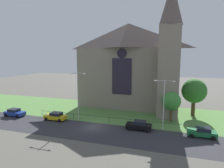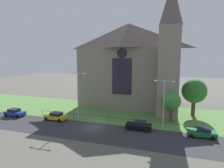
{
  "view_description": "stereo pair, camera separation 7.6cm",
  "coord_description": "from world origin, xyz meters",
  "px_view_note": "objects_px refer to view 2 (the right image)",
  "views": [
    {
      "loc": [
        12.95,
        -30.05,
        12.2
      ],
      "look_at": [
        0.78,
        8.0,
        6.46
      ],
      "focal_mm": 31.3,
      "sensor_mm": 36.0,
      "label": 1
    },
    {
      "loc": [
        13.03,
        -30.03,
        12.2
      ],
      "look_at": [
        0.78,
        8.0,
        6.46
      ],
      "focal_mm": 31.3,
      "sensor_mm": 36.0,
      "label": 2
    }
  ],
  "objects_px": {
    "streetlamp_far": "(164,98)",
    "parked_car_yellow": "(56,116)",
    "parked_car_black": "(139,125)",
    "parked_car_blue": "(15,112)",
    "tree_right_far": "(194,91)",
    "streetlamp_near": "(78,90)",
    "tree_right_near": "(171,101)",
    "parked_car_green": "(202,132)",
    "church_building": "(131,64)"
  },
  "relations": [
    {
      "from": "tree_right_near",
      "to": "streetlamp_near",
      "type": "height_order",
      "value": "streetlamp_near"
    },
    {
      "from": "church_building",
      "to": "parked_car_black",
      "type": "bearing_deg",
      "value": -72.3
    },
    {
      "from": "parked_car_black",
      "to": "parked_car_green",
      "type": "xyz_separation_m",
      "value": [
        9.61,
        -0.02,
        0.0
      ]
    },
    {
      "from": "parked_car_yellow",
      "to": "streetlamp_far",
      "type": "bearing_deg",
      "value": -175.8
    },
    {
      "from": "church_building",
      "to": "parked_car_blue",
      "type": "relative_size",
      "value": 6.12
    },
    {
      "from": "church_building",
      "to": "parked_car_yellow",
      "type": "distance_m",
      "value": 21.5
    },
    {
      "from": "church_building",
      "to": "tree_right_far",
      "type": "height_order",
      "value": "church_building"
    },
    {
      "from": "church_building",
      "to": "tree_right_near",
      "type": "relative_size",
      "value": 4.59
    },
    {
      "from": "tree_right_near",
      "to": "parked_car_green",
      "type": "bearing_deg",
      "value": -51.35
    },
    {
      "from": "streetlamp_near",
      "to": "parked_car_green",
      "type": "bearing_deg",
      "value": -3.59
    },
    {
      "from": "tree_right_near",
      "to": "parked_car_yellow",
      "type": "relative_size",
      "value": 1.35
    },
    {
      "from": "parked_car_blue",
      "to": "tree_right_far",
      "type": "bearing_deg",
      "value": 19.94
    },
    {
      "from": "streetlamp_far",
      "to": "parked_car_green",
      "type": "xyz_separation_m",
      "value": [
        5.84,
        -1.35,
        -4.6
      ]
    },
    {
      "from": "parked_car_yellow",
      "to": "streetlamp_near",
      "type": "bearing_deg",
      "value": -162.33
    },
    {
      "from": "church_building",
      "to": "parked_car_green",
      "type": "height_order",
      "value": "church_building"
    },
    {
      "from": "tree_right_near",
      "to": "parked_car_yellow",
      "type": "height_order",
      "value": "tree_right_near"
    },
    {
      "from": "parked_car_black",
      "to": "streetlamp_far",
      "type": "bearing_deg",
      "value": -161.68
    },
    {
      "from": "church_building",
      "to": "parked_car_yellow",
      "type": "bearing_deg",
      "value": -125.24
    },
    {
      "from": "streetlamp_near",
      "to": "parked_car_black",
      "type": "relative_size",
      "value": 2.18
    },
    {
      "from": "church_building",
      "to": "parked_car_green",
      "type": "distance_m",
      "value": 23.54
    },
    {
      "from": "tree_right_near",
      "to": "parked_car_black",
      "type": "height_order",
      "value": "tree_right_near"
    },
    {
      "from": "streetlamp_far",
      "to": "parked_car_black",
      "type": "height_order",
      "value": "streetlamp_far"
    },
    {
      "from": "streetlamp_far",
      "to": "parked_car_black",
      "type": "bearing_deg",
      "value": -160.52
    },
    {
      "from": "streetlamp_far",
      "to": "parked_car_black",
      "type": "distance_m",
      "value": 6.09
    },
    {
      "from": "tree_right_far",
      "to": "parked_car_blue",
      "type": "xyz_separation_m",
      "value": [
        -34.83,
        -11.57,
        -4.37
      ]
    },
    {
      "from": "church_building",
      "to": "parked_car_blue",
      "type": "bearing_deg",
      "value": -141.89
    },
    {
      "from": "church_building",
      "to": "streetlamp_near",
      "type": "distance_m",
      "value": 16.63
    },
    {
      "from": "tree_right_far",
      "to": "parked_car_green",
      "type": "xyz_separation_m",
      "value": [
        0.38,
        -11.22,
        -4.37
      ]
    },
    {
      "from": "tree_right_far",
      "to": "streetlamp_far",
      "type": "distance_m",
      "value": 11.28
    },
    {
      "from": "streetlamp_near",
      "to": "streetlamp_far",
      "type": "xyz_separation_m",
      "value": [
        15.72,
        -0.0,
        -0.44
      ]
    },
    {
      "from": "church_building",
      "to": "streetlamp_near",
      "type": "xyz_separation_m",
      "value": [
        -6.92,
        -14.44,
        -4.49
      ]
    },
    {
      "from": "tree_right_far",
      "to": "parked_car_green",
      "type": "relative_size",
      "value": 1.81
    },
    {
      "from": "parked_car_yellow",
      "to": "parked_car_green",
      "type": "relative_size",
      "value": 1.0
    },
    {
      "from": "parked_car_black",
      "to": "parked_car_blue",
      "type": "bearing_deg",
      "value": -0.34
    },
    {
      "from": "parked_car_black",
      "to": "parked_car_yellow",
      "type": "bearing_deg",
      "value": -1.27
    },
    {
      "from": "church_building",
      "to": "parked_car_yellow",
      "type": "xyz_separation_m",
      "value": [
        -11.12,
        -15.74,
        -9.53
      ]
    },
    {
      "from": "streetlamp_near",
      "to": "streetlamp_far",
      "type": "relative_size",
      "value": 1.1
    },
    {
      "from": "tree_right_near",
      "to": "parked_car_black",
      "type": "bearing_deg",
      "value": -130.23
    },
    {
      "from": "church_building",
      "to": "streetlamp_near",
      "type": "bearing_deg",
      "value": -115.6
    },
    {
      "from": "church_building",
      "to": "tree_right_near",
      "type": "bearing_deg",
      "value": -44.94
    },
    {
      "from": "tree_right_near",
      "to": "streetlamp_near",
      "type": "relative_size",
      "value": 0.61
    },
    {
      "from": "tree_right_far",
      "to": "streetlamp_near",
      "type": "relative_size",
      "value": 0.83
    },
    {
      "from": "parked_car_blue",
      "to": "streetlamp_near",
      "type": "bearing_deg",
      "value": 8.66
    },
    {
      "from": "tree_right_near",
      "to": "streetlamp_far",
      "type": "xyz_separation_m",
      "value": [
        -1.16,
        -4.49,
        1.42
      ]
    },
    {
      "from": "streetlamp_near",
      "to": "parked_car_blue",
      "type": "relative_size",
      "value": 2.17
    },
    {
      "from": "tree_right_near",
      "to": "streetlamp_far",
      "type": "bearing_deg",
      "value": -104.48
    },
    {
      "from": "parked_car_yellow",
      "to": "parked_car_black",
      "type": "xyz_separation_m",
      "value": [
        16.15,
        -0.03,
        0.0
      ]
    },
    {
      "from": "streetlamp_far",
      "to": "parked_car_yellow",
      "type": "distance_m",
      "value": 20.48
    },
    {
      "from": "tree_right_far",
      "to": "parked_car_green",
      "type": "height_order",
      "value": "tree_right_far"
    },
    {
      "from": "church_building",
      "to": "parked_car_yellow",
      "type": "height_order",
      "value": "church_building"
    }
  ]
}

